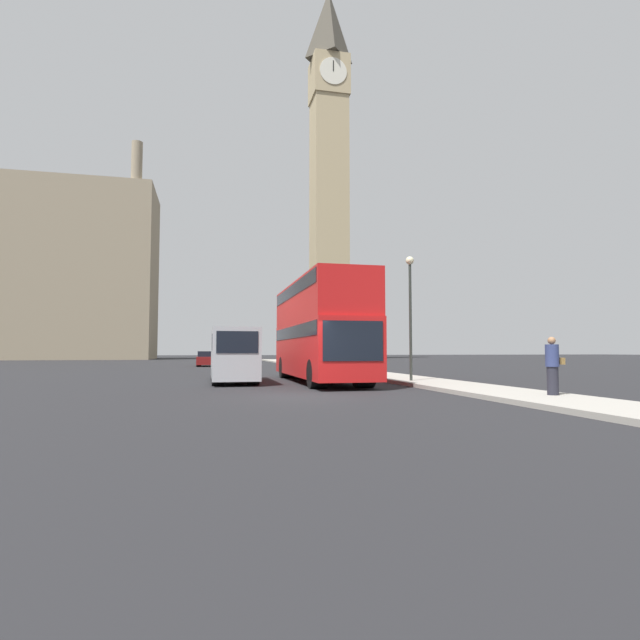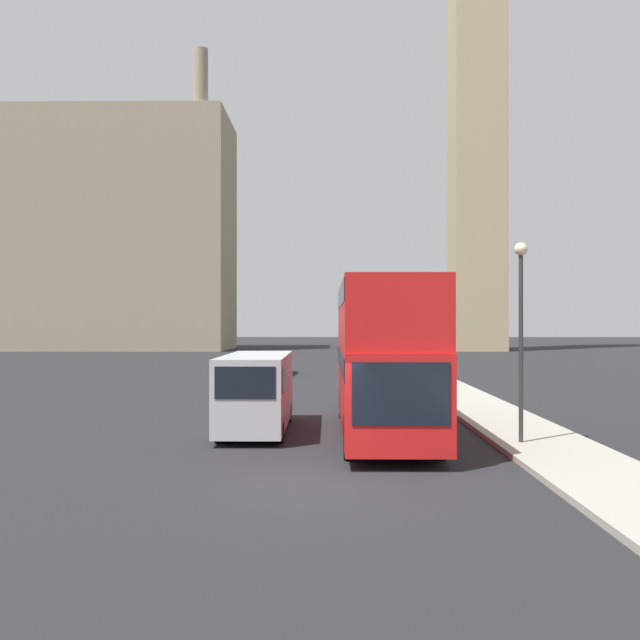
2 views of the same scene
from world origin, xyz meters
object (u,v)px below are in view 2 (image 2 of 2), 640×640
at_px(clock_tower, 477,58).
at_px(parked_sedan, 276,364).
at_px(red_double_decker_bus, 383,351).
at_px(street_lamp, 521,310).
at_px(white_van, 256,390).

height_order(clock_tower, parked_sedan, clock_tower).
height_order(red_double_decker_bus, street_lamp, street_lamp).
bearing_deg(white_van, red_double_decker_bus, -8.25).
bearing_deg(clock_tower, parked_sedan, -118.78).
xyz_separation_m(white_van, parked_sedan, (-1.18, 24.83, -0.65)).
distance_m(red_double_decker_bus, parked_sedan, 25.96).
xyz_separation_m(clock_tower, street_lamp, (-12.68, -66.40, -31.49)).
height_order(white_van, street_lamp, street_lamp).
xyz_separation_m(street_lamp, parked_sedan, (-8.69, 27.51, -3.11)).
bearing_deg(red_double_decker_bus, parked_sedan, 101.31).
bearing_deg(red_double_decker_bus, white_van, 171.75).
bearing_deg(street_lamp, parked_sedan, 107.52).
bearing_deg(clock_tower, white_van, -107.58).
relative_size(clock_tower, white_van, 11.10).
relative_size(street_lamp, parked_sedan, 1.16).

